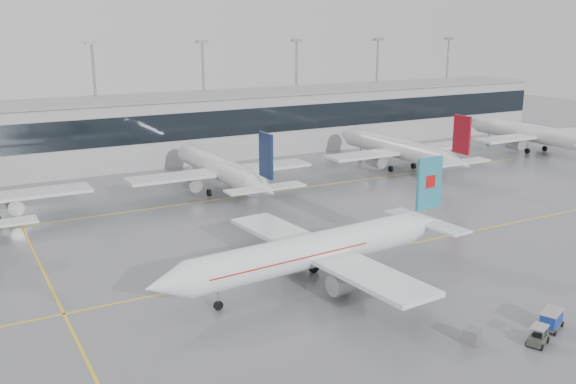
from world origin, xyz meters
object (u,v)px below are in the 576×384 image
baggage_tug (538,338)px  baggage_cart (551,318)px  gse_unit (472,336)px  air_canada_jet (319,249)px

baggage_tug → baggage_cart: baggage_cart is taller
baggage_tug → gse_unit: size_ratio=2.50×
baggage_tug → baggage_cart: size_ratio=1.05×
baggage_cart → air_canada_jet: bearing=100.1°
baggage_tug → gse_unit: (-4.57, 2.81, 0.10)m
baggage_cart → gse_unit: (-7.87, 1.38, -0.34)m
air_canada_jet → baggage_tug: size_ratio=11.17×
gse_unit → baggage_cart: bearing=-35.7°
air_canada_jet → baggage_tug: bearing=109.2°
air_canada_jet → baggage_tug: (8.93, -19.89, -3.05)m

